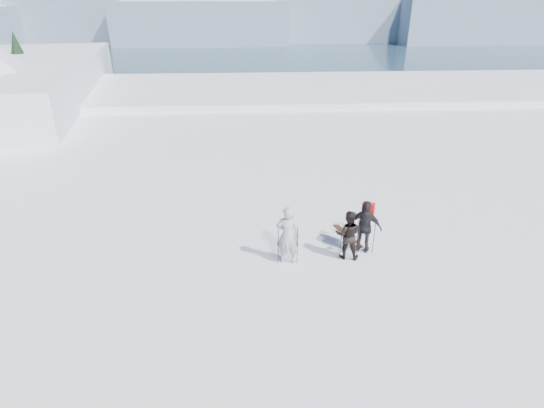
{
  "coord_description": "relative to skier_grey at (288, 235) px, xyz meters",
  "views": [
    {
      "loc": [
        -2.89,
        -9.5,
        7.4
      ],
      "look_at": [
        -2.07,
        3.0,
        1.41
      ],
      "focal_mm": 28.0,
      "sensor_mm": 36.0,
      "label": 1
    }
  ],
  "objects": [
    {
      "name": "skier_grey",
      "position": [
        0.0,
        0.0,
        0.0
      ],
      "size": [
        0.76,
        0.56,
        1.92
      ],
      "primitive_type": "imported",
      "rotation": [
        0.0,
        0.0,
        2.99
      ],
      "color": "#9CA4AA",
      "rests_on": "ground"
    },
    {
      "name": "skis_loose",
      "position": [
        2.26,
        1.47,
        -0.95
      ],
      "size": [
        0.72,
        1.66,
        0.03
      ],
      "color": "black",
      "rests_on": "ground"
    },
    {
      "name": "lake_basin",
      "position": [
        1.68,
        28.29,
        -7.46
      ],
      "size": [
        820.0,
        820.0,
        71.62
      ],
      "color": "white",
      "rests_on": "ground"
    },
    {
      "name": "backpack",
      "position": [
        2.65,
        0.69,
        1.09
      ],
      "size": [
        0.44,
        0.37,
        0.5
      ],
      "primitive_type": "cube",
      "rotation": [
        0.0,
        0.0,
        2.67
      ],
      "color": "red",
      "rests_on": "skier_pack"
    },
    {
      "name": "ski_poles",
      "position": [
        1.51,
        0.11,
        -0.34
      ],
      "size": [
        3.13,
        0.5,
        1.35
      ],
      "color": "black",
      "rests_on": "ground"
    },
    {
      "name": "far_mountain_range",
      "position": [
        31.28,
        453.07,
        -8.15
      ],
      "size": [
        770.0,
        110.0,
        53.0
      ],
      "color": "slate",
      "rests_on": "ground"
    },
    {
      "name": "skier_pack",
      "position": [
        2.54,
        0.47,
        -0.06
      ],
      "size": [
        1.14,
        0.87,
        1.8
      ],
      "primitive_type": "imported",
      "rotation": [
        0.0,
        0.0,
        2.67
      ],
      "color": "black",
      "rests_on": "ground"
    },
    {
      "name": "skier_dark",
      "position": [
        1.91,
        0.15,
        -0.14
      ],
      "size": [
        0.92,
        0.79,
        1.64
      ],
      "primitive_type": "imported",
      "rotation": [
        0.0,
        0.0,
        2.91
      ],
      "color": "black",
      "rests_on": "ground"
    }
  ]
}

